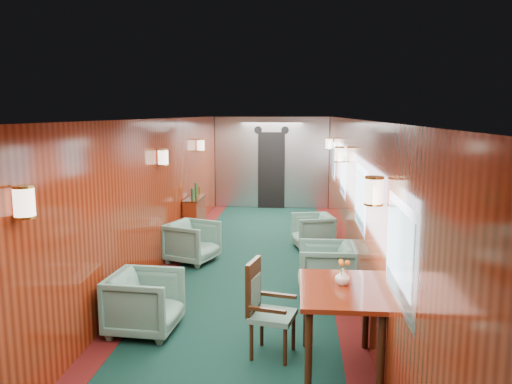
% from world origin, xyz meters
% --- Properties ---
extents(room, '(12.00, 12.10, 2.40)m').
position_xyz_m(room, '(0.00, 0.00, 1.63)').
color(room, black).
rests_on(room, ground).
extents(bulkhead, '(2.98, 0.17, 2.39)m').
position_xyz_m(bulkhead, '(0.00, 5.91, 1.18)').
color(bulkhead, '#B6B7BD').
rests_on(bulkhead, ground).
extents(windows_right, '(0.02, 8.60, 0.80)m').
position_xyz_m(windows_right, '(1.49, 0.25, 1.45)').
color(windows_right, silver).
rests_on(windows_right, ground).
extents(wall_sconces, '(2.97, 7.97, 0.25)m').
position_xyz_m(wall_sconces, '(0.00, 0.57, 1.79)').
color(wall_sconces, '#FFE8C6').
rests_on(wall_sconces, ground).
extents(dining_table, '(0.79, 1.12, 0.84)m').
position_xyz_m(dining_table, '(1.15, -2.55, 0.70)').
color(dining_table, maroon).
rests_on(dining_table, ground).
extents(side_chair, '(0.53, 0.55, 1.00)m').
position_xyz_m(side_chair, '(0.39, -2.28, 0.54)').
color(side_chair, '#204C44').
rests_on(side_chair, ground).
extents(credenza, '(0.29, 0.93, 1.11)m').
position_xyz_m(credenza, '(-1.34, 2.47, 0.43)').
color(credenza, maroon).
rests_on(credenza, ground).
extents(flower_vase, '(0.20, 0.20, 0.16)m').
position_xyz_m(flower_vase, '(1.17, -2.45, 0.92)').
color(flower_vase, white).
rests_on(flower_vase, dining_table).
extents(armchair_left_near, '(0.82, 0.80, 0.70)m').
position_xyz_m(armchair_left_near, '(-1.00, -1.87, 0.35)').
color(armchair_left_near, '#204C44').
rests_on(armchair_left_near, ground).
extents(armchair_left_far, '(0.96, 0.95, 0.69)m').
position_xyz_m(armchair_left_far, '(-1.04, 0.86, 0.34)').
color(armchair_left_far, '#204C44').
rests_on(armchair_left_far, ground).
extents(armchair_right_near, '(0.79, 0.77, 0.71)m').
position_xyz_m(armchair_right_near, '(1.13, -0.45, 0.36)').
color(armchair_right_near, '#204C44').
rests_on(armchair_right_near, ground).
extents(armchair_right_far, '(0.85, 0.83, 0.64)m').
position_xyz_m(armchair_right_far, '(0.99, 1.92, 0.32)').
color(armchair_right_far, '#204C44').
rests_on(armchair_right_far, ground).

